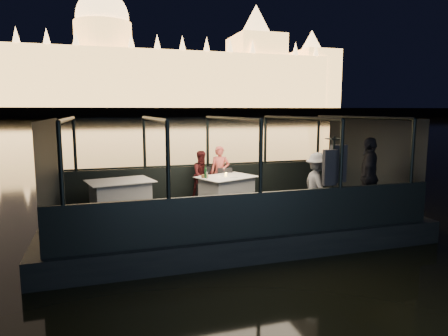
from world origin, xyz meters
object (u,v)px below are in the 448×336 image
object	(u,v)px
person_woman_coral	(220,172)
person_man_maroon	(202,173)
passenger_dark	(368,180)
coat_stand	(332,185)
dining_table_central	(227,191)
passenger_stripe	(318,183)
chair_port_left	(205,184)
dining_table_aft	(121,197)
chair_port_right	(227,185)
wine_bottle	(206,172)

from	to	relation	value
person_woman_coral	person_man_maroon	distance (m)	0.50
passenger_dark	coat_stand	bearing A→B (deg)	-28.16
dining_table_central	passenger_stripe	bearing A→B (deg)	-50.33
chair_port_left	passenger_dark	world-z (taller)	passenger_dark
dining_table_central	coat_stand	world-z (taller)	coat_stand
dining_table_central	chair_port_left	distance (m)	0.83
dining_table_central	passenger_stripe	world-z (taller)	passenger_stripe
dining_table_aft	coat_stand	xyz separation A→B (m)	(4.31, -2.49, 0.51)
chair_port_left	coat_stand	world-z (taller)	coat_stand
dining_table_central	coat_stand	bearing A→B (deg)	-57.88
dining_table_central	dining_table_aft	distance (m)	2.73
person_man_maroon	dining_table_central	bearing A→B (deg)	-75.33
dining_table_aft	person_woman_coral	distance (m)	2.93
dining_table_aft	passenger_stripe	world-z (taller)	passenger_stripe
coat_stand	passenger_dark	world-z (taller)	coat_stand
coat_stand	passenger_dark	size ratio (longest dim) A/B	1.04
dining_table_central	passenger_dark	distance (m)	3.54
dining_table_central	person_man_maroon	distance (m)	1.02
chair_port_right	coat_stand	xyz separation A→B (m)	(1.44, -2.97, 0.45)
passenger_stripe	passenger_dark	bearing A→B (deg)	-87.41
chair_port_right	coat_stand	distance (m)	3.33
person_woman_coral	wine_bottle	size ratio (longest dim) A/B	4.62
chair_port_right	passenger_stripe	world-z (taller)	passenger_stripe
passenger_dark	wine_bottle	distance (m)	3.98
coat_stand	passenger_dark	xyz separation A→B (m)	(1.32, 0.53, -0.05)
person_man_maroon	wine_bottle	size ratio (longest dim) A/B	4.24
coat_stand	person_woman_coral	xyz separation A→B (m)	(-1.52, 3.33, -0.15)
dining_table_central	wine_bottle	size ratio (longest dim) A/B	4.47
passenger_stripe	wine_bottle	distance (m)	2.84
dining_table_aft	wine_bottle	xyz separation A→B (m)	(2.13, -0.06, 0.53)
chair_port_right	passenger_dark	world-z (taller)	passenger_dark
dining_table_central	passenger_stripe	xyz separation A→B (m)	(1.58, -1.91, 0.47)
person_man_maroon	wine_bottle	bearing A→B (deg)	-112.59
coat_stand	person_woman_coral	size ratio (longest dim) A/B	1.30
dining_table_aft	coat_stand	size ratio (longest dim) A/B	0.78
chair_port_left	coat_stand	distance (m)	3.82
dining_table_central	passenger_dark	size ratio (longest dim) A/B	0.77
chair_port_right	person_woman_coral	xyz separation A→B (m)	(-0.09, 0.36, 0.30)
person_man_maroon	chair_port_right	bearing A→B (deg)	-46.90
dining_table_aft	person_woman_coral	bearing A→B (deg)	16.70
chair_port_right	wine_bottle	size ratio (longest dim) A/B	2.73
dining_table_aft	person_man_maroon	xyz separation A→B (m)	(2.28, 0.87, 0.36)
coat_stand	passenger_dark	bearing A→B (deg)	21.99
chair_port_left	chair_port_right	bearing A→B (deg)	-36.16
dining_table_central	person_woman_coral	size ratio (longest dim) A/B	0.97
chair_port_right	coat_stand	world-z (taller)	coat_stand
coat_stand	passenger_stripe	xyz separation A→B (m)	(0.00, 0.61, -0.05)
chair_port_left	wine_bottle	xyz separation A→B (m)	(-0.20, -0.81, 0.47)
dining_table_aft	passenger_dark	xyz separation A→B (m)	(5.63, -1.96, 0.47)
chair_port_left	passenger_dark	bearing A→B (deg)	-48.53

